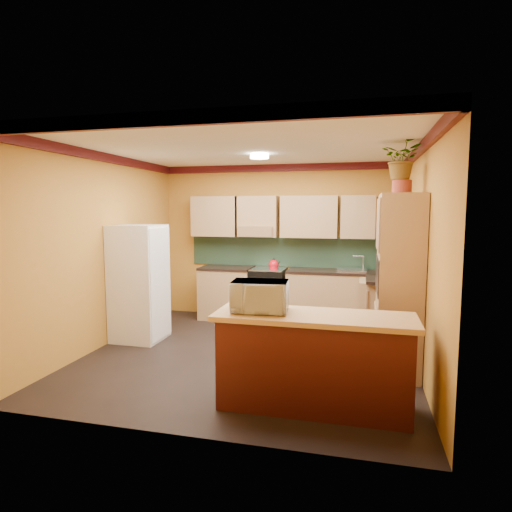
# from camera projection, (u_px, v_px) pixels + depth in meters

# --- Properties ---
(room_shell) EXTENTS (4.24, 4.24, 2.72)m
(room_shell) POSITION_uv_depth(u_px,v_px,m) (255.00, 197.00, 5.71)
(room_shell) COLOR black
(room_shell) RESTS_ON ground
(base_cabinets_back) EXTENTS (3.65, 0.60, 0.88)m
(base_cabinets_back) POSITION_uv_depth(u_px,v_px,m) (304.00, 297.00, 7.24)
(base_cabinets_back) COLOR tan
(base_cabinets_back) RESTS_ON ground
(countertop_back) EXTENTS (3.65, 0.62, 0.04)m
(countertop_back) POSITION_uv_depth(u_px,v_px,m) (305.00, 271.00, 7.19)
(countertop_back) COLOR black
(countertop_back) RESTS_ON base_cabinets_back
(stove) EXTENTS (0.58, 0.58, 0.91)m
(stove) POSITION_uv_depth(u_px,v_px,m) (268.00, 295.00, 7.38)
(stove) COLOR black
(stove) RESTS_ON ground
(kettle) EXTENTS (0.21, 0.21, 0.18)m
(kettle) POSITION_uv_depth(u_px,v_px,m) (274.00, 264.00, 7.25)
(kettle) COLOR red
(kettle) RESTS_ON stove
(sink) EXTENTS (0.48, 0.40, 0.03)m
(sink) POSITION_uv_depth(u_px,v_px,m) (352.00, 270.00, 7.00)
(sink) COLOR silver
(sink) RESTS_ON countertop_back
(base_cabinets_right) EXTENTS (0.60, 0.80, 0.88)m
(base_cabinets_right) POSITION_uv_depth(u_px,v_px,m) (387.00, 310.00, 6.31)
(base_cabinets_right) COLOR tan
(base_cabinets_right) RESTS_ON ground
(countertop_right) EXTENTS (0.62, 0.80, 0.04)m
(countertop_right) POSITION_uv_depth(u_px,v_px,m) (388.00, 280.00, 6.26)
(countertop_right) COLOR black
(countertop_right) RESTS_ON base_cabinets_right
(fridge) EXTENTS (0.68, 0.66, 1.70)m
(fridge) POSITION_uv_depth(u_px,v_px,m) (139.00, 283.00, 6.28)
(fridge) COLOR white
(fridge) RESTS_ON ground
(pantry) EXTENTS (0.48, 0.90, 2.10)m
(pantry) POSITION_uv_depth(u_px,v_px,m) (399.00, 284.00, 5.02)
(pantry) COLOR tan
(pantry) RESTS_ON ground
(fern_pot) EXTENTS (0.22, 0.22, 0.16)m
(fern_pot) POSITION_uv_depth(u_px,v_px,m) (402.00, 187.00, 4.95)
(fern_pot) COLOR maroon
(fern_pot) RESTS_ON pantry
(fern) EXTENTS (0.55, 0.52, 0.48)m
(fern) POSITION_uv_depth(u_px,v_px,m) (403.00, 159.00, 4.91)
(fern) COLOR tan
(fern) RESTS_ON fern_pot
(breakfast_bar) EXTENTS (1.80, 0.55, 0.88)m
(breakfast_bar) POSITION_uv_depth(u_px,v_px,m) (313.00, 364.00, 4.11)
(breakfast_bar) COLOR #501B12
(breakfast_bar) RESTS_ON ground
(bar_top) EXTENTS (1.90, 0.65, 0.05)m
(bar_top) POSITION_uv_depth(u_px,v_px,m) (314.00, 317.00, 4.06)
(bar_top) COLOR tan
(bar_top) RESTS_ON breakfast_bar
(microwave) EXTENTS (0.57, 0.42, 0.30)m
(microwave) POSITION_uv_depth(u_px,v_px,m) (260.00, 296.00, 4.17)
(microwave) COLOR white
(microwave) RESTS_ON bar_top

